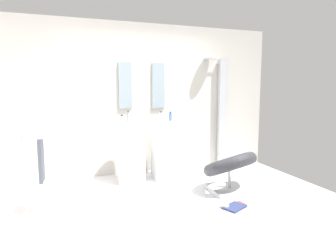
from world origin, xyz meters
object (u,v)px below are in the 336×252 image
towel_rack (39,162)px  soap_bottle_blue (170,117)px  soap_bottle_grey (128,117)px  soap_bottle_clear (122,119)px  magazine_navy (235,207)px  magazine_red (237,205)px  pedestal_sink_right (165,149)px  shower_column (221,111)px  soap_bottle_white (161,117)px  lounge_chair (230,168)px  pedestal_sink_left (130,151)px  coffee_mug (226,204)px

towel_rack → soap_bottle_blue: 2.17m
towel_rack → soap_bottle_grey: size_ratio=5.41×
soap_bottle_clear → towel_rack: bearing=-141.4°
magazine_navy → soap_bottle_clear: size_ratio=2.17×
soap_bottle_blue → soap_bottle_clear: bearing=-171.1°
magazine_navy → soap_bottle_clear: 2.06m
magazine_red → soap_bottle_clear: 2.06m
pedestal_sink_right → shower_column: bearing=16.9°
soap_bottle_clear → soap_bottle_white: 0.63m
pedestal_sink_right → soap_bottle_white: bearing=-144.5°
pedestal_sink_right → lounge_chair: bearing=-52.1°
lounge_chair → soap_bottle_blue: bearing=122.0°
lounge_chair → magazine_navy: (-0.24, -0.56, -0.33)m
shower_column → magazine_navy: 2.24m
shower_column → towel_rack: size_ratio=2.16×
shower_column → magazine_red: shower_column is taller
soap_bottle_white → soap_bottle_blue: bearing=30.5°
lounge_chair → soap_bottle_clear: size_ratio=7.94×
soap_bottle_grey → soap_bottle_blue: 0.70m
pedestal_sink_left → magazine_navy: (1.03, -1.46, -0.47)m
soap_bottle_white → magazine_navy: bearing=-68.9°
towel_rack → soap_bottle_grey: (1.21, 1.06, 0.40)m
shower_column → soap_bottle_clear: size_ratio=15.60×
pedestal_sink_left → soap_bottle_blue: 0.87m
magazine_red → soap_bottle_white: bearing=103.7°
coffee_mug → soap_bottle_white: size_ratio=0.57×
soap_bottle_blue → soap_bottle_grey: bearing=174.1°
pedestal_sink_left → magazine_navy: bearing=-54.7°
pedestal_sink_left → magazine_navy: size_ratio=3.69×
magazine_navy → soap_bottle_grey: soap_bottle_grey is taller
towel_rack → soap_bottle_clear: (1.08, 0.86, 0.38)m
towel_rack → soap_bottle_blue: (1.90, 0.99, 0.39)m
magazine_red → soap_bottle_blue: soap_bottle_blue is taller
coffee_mug → magazine_navy: bearing=-16.1°
lounge_chair → soap_bottle_white: soap_bottle_white is taller
lounge_chair → soap_bottle_blue: size_ratio=6.83×
towel_rack → soap_bottle_blue: bearing=27.5°
shower_column → towel_rack: shower_column is taller
shower_column → lounge_chair: bearing=-112.5°
towel_rack → magazine_navy: (2.24, -0.52, -0.61)m
pedestal_sink_right → shower_column: (1.22, 0.37, 0.59)m
pedestal_sink_left → shower_column: bearing=11.6°
lounge_chair → pedestal_sink_left: bearing=145.1°
pedestal_sink_right → coffee_mug: bearing=-76.3°
pedestal_sink_left → soap_bottle_white: (0.50, -0.06, 0.54)m
soap_bottle_blue → shower_column: bearing=15.9°
soap_bottle_clear → pedestal_sink_right: bearing=6.2°
lounge_chair → magazine_red: bearing=-109.0°
shower_column → soap_bottle_white: 1.37m
coffee_mug → soap_bottle_blue: (-0.24, 1.48, 0.96)m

